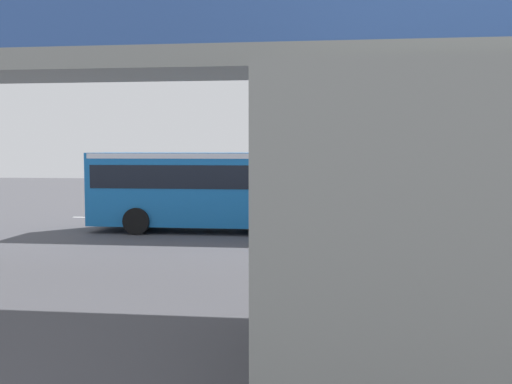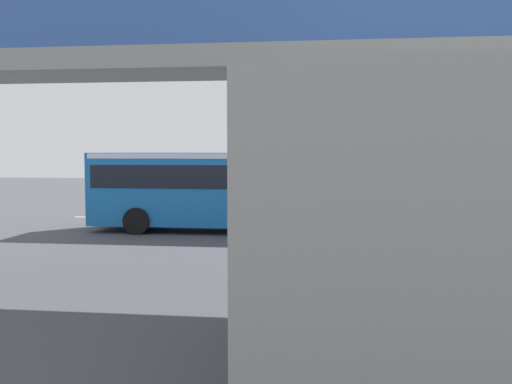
{
  "view_description": "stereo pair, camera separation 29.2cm",
  "coord_description": "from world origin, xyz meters",
  "px_view_note": "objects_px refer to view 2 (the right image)",
  "views": [
    {
      "loc": [
        -3.18,
        23.85,
        3.28
      ],
      "look_at": [
        -0.45,
        1.0,
        1.6
      ],
      "focal_mm": 41.0,
      "sensor_mm": 36.0,
      "label": 1
    },
    {
      "loc": [
        -3.47,
        23.81,
        3.28
      ],
      "look_at": [
        -0.45,
        1.0,
        1.6
      ],
      "focal_mm": 41.0,
      "sensor_mm": 36.0,
      "label": 2
    }
  ],
  "objects_px": {
    "bicycle_red": "(488,247)",
    "traffic_sign": "(327,179)",
    "city_bus": "(236,185)",
    "pedestrian": "(278,205)",
    "bicycle_blue": "(500,231)"
  },
  "relations": [
    {
      "from": "bicycle_blue",
      "to": "bicycle_red",
      "type": "bearing_deg",
      "value": 70.36
    },
    {
      "from": "traffic_sign",
      "to": "bicycle_blue",
      "type": "bearing_deg",
      "value": 134.27
    },
    {
      "from": "bicycle_red",
      "to": "pedestrian",
      "type": "distance_m",
      "value": 10.06
    },
    {
      "from": "bicycle_red",
      "to": "pedestrian",
      "type": "bearing_deg",
      "value": -46.08
    },
    {
      "from": "city_bus",
      "to": "bicycle_blue",
      "type": "relative_size",
      "value": 6.52
    },
    {
      "from": "city_bus",
      "to": "bicycle_blue",
      "type": "height_order",
      "value": "city_bus"
    },
    {
      "from": "bicycle_blue",
      "to": "pedestrian",
      "type": "bearing_deg",
      "value": -22.6
    },
    {
      "from": "city_bus",
      "to": "traffic_sign",
      "type": "distance_m",
      "value": 6.31
    },
    {
      "from": "pedestrian",
      "to": "traffic_sign",
      "type": "distance_m",
      "value": 3.73
    },
    {
      "from": "bicycle_red",
      "to": "traffic_sign",
      "type": "xyz_separation_m",
      "value": [
        4.88,
        -10.16,
        1.52
      ]
    },
    {
      "from": "bicycle_blue",
      "to": "pedestrian",
      "type": "distance_m",
      "value": 9.03
    },
    {
      "from": "traffic_sign",
      "to": "city_bus",
      "type": "bearing_deg",
      "value": 55.73
    },
    {
      "from": "city_bus",
      "to": "bicycle_blue",
      "type": "bearing_deg",
      "value": 173.17
    },
    {
      "from": "bicycle_red",
      "to": "traffic_sign",
      "type": "height_order",
      "value": "traffic_sign"
    },
    {
      "from": "bicycle_blue",
      "to": "pedestrian",
      "type": "relative_size",
      "value": 0.99
    }
  ]
}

